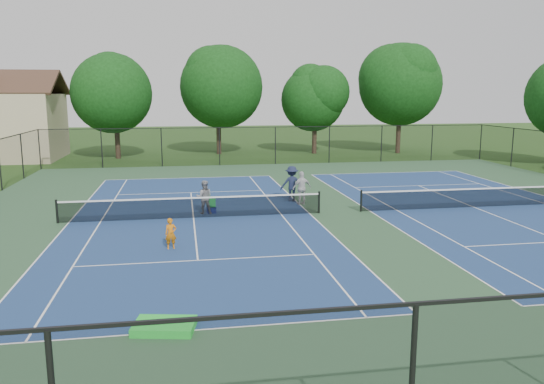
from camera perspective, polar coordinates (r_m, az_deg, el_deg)
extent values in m
plane|color=#234716|center=(25.77, 7.32, -2.20)|extent=(140.00, 140.00, 0.00)
cube|color=#2D5135|center=(25.77, 7.32, -2.19)|extent=(36.00, 36.00, 0.01)
cube|color=navy|center=(24.69, -8.44, -2.77)|extent=(10.97, 23.77, 0.00)
cube|color=white|center=(36.36, -8.88, 1.52)|extent=(10.97, 0.06, 0.00)
cube|color=white|center=(13.40, -7.23, -14.45)|extent=(10.97, 0.06, 0.00)
cube|color=white|center=(25.20, -21.02, -3.09)|extent=(0.06, 23.77, 0.00)
cube|color=white|center=(25.38, 4.04, -2.31)|extent=(0.06, 23.77, 0.00)
cube|color=white|center=(24.96, -17.94, -3.02)|extent=(0.06, 23.77, 0.00)
cube|color=white|center=(25.09, 1.00, -2.43)|extent=(0.06, 23.77, 0.00)
cube|color=white|center=(30.95, -8.72, -0.06)|extent=(8.23, 0.06, 0.00)
cube|color=white|center=(18.52, -7.98, -7.29)|extent=(8.23, 0.06, 0.00)
cube|color=white|center=(24.69, -8.44, -2.76)|extent=(0.06, 12.80, 0.00)
cylinder|color=black|center=(25.19, -22.14, -1.96)|extent=(0.10, 0.10, 1.07)
cylinder|color=black|center=(25.38, 5.08, -1.12)|extent=(0.10, 0.10, 1.07)
cube|color=black|center=(24.59, -8.47, -1.73)|extent=(11.90, 0.01, 0.90)
cube|color=white|center=(24.49, -8.50, -0.63)|extent=(11.90, 0.04, 0.07)
cube|color=navy|center=(28.58, 20.88, -1.53)|extent=(10.97, 23.77, 0.00)
cube|color=white|center=(39.10, 12.11, 2.04)|extent=(10.97, 0.06, 0.00)
cube|color=white|center=(26.24, 10.49, -2.03)|extent=(0.06, 23.77, 0.00)
cube|color=white|center=(26.74, 13.25, -1.90)|extent=(0.06, 23.77, 0.00)
cube|color=white|center=(34.14, 15.48, 0.67)|extent=(8.23, 0.06, 0.00)
cube|color=white|center=(28.58, 20.88, -1.52)|extent=(0.06, 12.80, 0.00)
cylinder|color=black|center=(25.98, 9.56, -0.95)|extent=(0.10, 0.10, 1.07)
cube|color=black|center=(28.49, 20.94, -0.63)|extent=(11.90, 0.01, 0.90)
cube|color=white|center=(28.41, 21.01, 0.32)|extent=(11.90, 0.04, 0.07)
cylinder|color=black|center=(43.54, -23.73, 4.20)|extent=(0.08, 0.08, 3.00)
cylinder|color=black|center=(42.67, -17.85, 4.48)|extent=(0.08, 0.08, 3.00)
cylinder|color=black|center=(42.26, -11.78, 4.71)|extent=(0.08, 0.08, 3.00)
cylinder|color=black|center=(42.33, -5.67, 4.89)|extent=(0.08, 0.08, 3.00)
cylinder|color=black|center=(42.88, 0.36, 5.01)|extent=(0.08, 0.08, 3.00)
cylinder|color=black|center=(43.88, 6.18, 5.08)|extent=(0.08, 0.08, 3.00)
cylinder|color=black|center=(45.31, 11.69, 5.09)|extent=(0.08, 0.08, 3.00)
cylinder|color=black|center=(47.12, 16.82, 5.06)|extent=(0.08, 0.08, 3.00)
cylinder|color=black|center=(49.28, 21.53, 5.00)|extent=(0.08, 0.08, 3.00)
cylinder|color=black|center=(34.93, -27.23, 2.56)|extent=(0.08, 0.08, 3.00)
cylinder|color=black|center=(45.51, 24.44, 4.39)|extent=(0.08, 0.08, 3.00)
cylinder|color=black|center=(39.22, -25.29, 3.48)|extent=(0.08, 0.08, 3.00)
cube|color=black|center=(42.88, 0.36, 5.01)|extent=(36.00, 0.01, 3.00)
cube|color=black|center=(42.76, 0.37, 7.01)|extent=(36.00, 0.05, 0.05)
cylinder|color=#2D2116|center=(48.50, -16.31, 5.70)|extent=(0.44, 0.44, 3.78)
sphere|color=#0E340E|center=(48.35, -16.54, 10.14)|extent=(6.80, 6.80, 6.80)
sphere|color=#0E340E|center=(48.36, -16.58, 10.92)|extent=(5.58, 5.58, 5.58)
sphere|color=#0E340E|center=(48.37, -16.62, 11.71)|extent=(4.35, 4.35, 4.35)
cylinder|color=#2D2116|center=(50.27, -5.76, 6.43)|extent=(0.44, 0.44, 4.14)
sphere|color=#0E340E|center=(50.15, -5.85, 11.18)|extent=(7.60, 7.60, 7.60)
sphere|color=#0E340E|center=(50.16, -5.86, 11.89)|extent=(6.23, 6.23, 6.23)
sphere|color=#0E340E|center=(50.18, -5.87, 12.60)|extent=(4.86, 4.86, 4.86)
cylinder|color=#2D2116|center=(50.73, 4.58, 6.08)|extent=(0.44, 0.44, 3.42)
sphere|color=#0E340E|center=(50.58, 4.64, 9.88)|extent=(6.00, 6.00, 6.00)
sphere|color=#0E340E|center=(50.57, 4.65, 10.67)|extent=(4.92, 4.92, 4.92)
sphere|color=#0E340E|center=(50.58, 4.66, 11.47)|extent=(3.84, 3.84, 3.84)
cylinder|color=#2D2116|center=(52.30, 13.45, 6.46)|extent=(0.44, 0.44, 4.32)
sphere|color=#0E340E|center=(52.19, 13.65, 11.17)|extent=(7.80, 7.80, 7.80)
sphere|color=#0E340E|center=(52.20, 13.68, 11.85)|extent=(6.40, 6.40, 6.40)
sphere|color=#0E340E|center=(52.22, 13.71, 12.52)|extent=(4.99, 4.99, 4.99)
cube|color=#422B1E|center=(53.37, -27.10, 10.43)|extent=(10.80, 4.10, 2.15)
imported|color=orange|center=(19.90, -10.83, -4.42)|extent=(0.45, 0.33, 1.15)
imported|color=gray|center=(25.37, -7.29, -0.55)|extent=(0.83, 0.68, 1.60)
imported|color=silver|center=(27.26, 3.23, 0.43)|extent=(1.09, 0.65, 1.73)
imported|color=#1A213A|center=(28.14, 2.14, 0.91)|extent=(1.25, 0.76, 1.87)
cube|color=navy|center=(25.55, -6.54, -1.94)|extent=(0.46, 0.39, 0.30)
cube|color=green|center=(25.47, -6.55, -1.13)|extent=(0.41, 0.37, 0.43)
cube|color=green|center=(13.49, -11.50, -13.96)|extent=(1.62, 1.22, 0.20)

